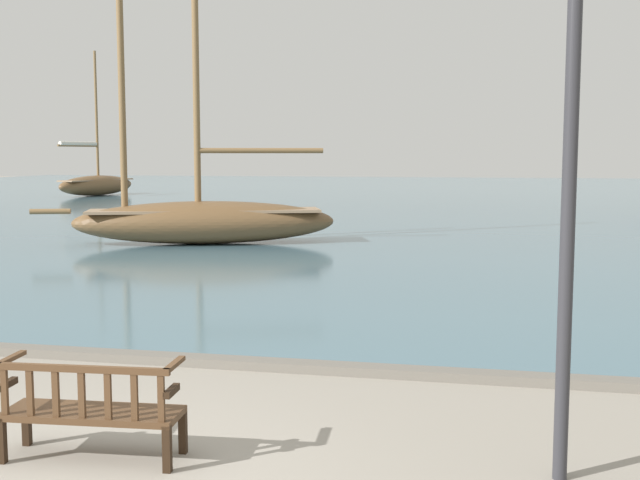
% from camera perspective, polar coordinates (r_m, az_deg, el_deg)
% --- Properties ---
extents(harbor_water, '(100.00, 80.00, 0.08)m').
position_cam_1_polar(harbor_water, '(50.01, 8.27, 3.02)').
color(harbor_water, slate).
rests_on(harbor_water, ground).
extents(quay_edge_kerb, '(40.00, 0.30, 0.12)m').
position_cam_1_polar(quay_edge_kerb, '(10.57, -6.50, -8.64)').
color(quay_edge_kerb, slate).
rests_on(quay_edge_kerb, ground).
extents(park_bench, '(1.63, 0.64, 0.92)m').
position_cam_1_polar(park_bench, '(7.64, -15.96, -11.49)').
color(park_bench, black).
rests_on(park_bench, ground).
extents(sailboat_distant_harbor, '(8.70, 4.40, 9.75)m').
position_cam_1_polar(sailboat_distant_harbor, '(23.99, -8.25, 1.58)').
color(sailboat_distant_harbor, brown).
rests_on(sailboat_distant_harbor, harbor_water).
extents(sailboat_outer_port, '(3.17, 6.61, 9.04)m').
position_cam_1_polar(sailboat_outer_port, '(52.86, -15.62, 3.90)').
color(sailboat_outer_port, brown).
rests_on(sailboat_outer_port, harbor_water).
extents(lamp_post, '(0.28, 0.28, 4.34)m').
position_cam_1_polar(lamp_post, '(6.87, 17.33, 4.80)').
color(lamp_post, '#2D2D33').
rests_on(lamp_post, ground).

